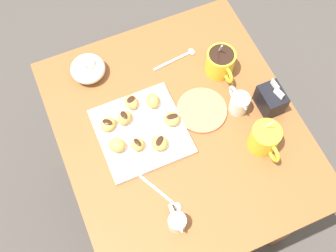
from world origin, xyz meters
TOP-DOWN VIEW (x-y plane):
  - ground_plane at (0.00, 0.00)m, footprint 8.00×8.00m
  - dining_table at (0.00, 0.00)m, footprint 0.85×0.75m
  - pastry_plate_square at (-0.03, -0.12)m, footprint 0.27×0.27m
  - coffee_mug_yellow_left at (-0.15, 0.21)m, footprint 0.13×0.09m
  - coffee_mug_yellow_right at (0.15, 0.21)m, footprint 0.13×0.09m
  - cream_pitcher_white at (0.01, 0.20)m, footprint 0.10×0.06m
  - sugar_caddy at (0.04, 0.30)m, footprint 0.09×0.07m
  - ice_cream_bowl at (-0.31, -0.20)m, footprint 0.12×0.12m
  - chocolate_sauce_pitcher at (0.27, -0.13)m, footprint 0.09×0.05m
  - saucer_coral_left at (-0.03, 0.09)m, footprint 0.16×0.16m
  - loose_spoon_near_saucer at (-0.24, 0.11)m, footprint 0.04×0.16m
  - loose_spoon_by_plate at (0.19, -0.13)m, footprint 0.15×0.08m
  - beignet_0 at (-0.03, -0.02)m, footprint 0.07×0.07m
  - chocolate_drizzle_0 at (-0.03, -0.02)m, footprint 0.02×0.04m
  - beignet_1 at (0.01, -0.15)m, footprint 0.05×0.05m
  - chocolate_drizzle_1 at (0.01, -0.15)m, footprint 0.03×0.02m
  - beignet_2 at (-0.13, -0.11)m, footprint 0.06×0.05m
  - chocolate_drizzle_2 at (-0.13, -0.11)m, footprint 0.03×0.03m
  - beignet_3 at (-0.11, -0.05)m, footprint 0.06×0.05m
  - beignet_4 at (-0.09, -0.15)m, footprint 0.06×0.06m
  - chocolate_drizzle_4 at (-0.09, -0.15)m, footprint 0.03×0.02m
  - beignet_5 at (0.03, -0.08)m, footprint 0.07×0.07m
  - chocolate_drizzle_5 at (0.03, -0.08)m, footprint 0.04×0.04m
  - beignet_6 at (-0.01, -0.21)m, footprint 0.07×0.07m
  - beignet_7 at (-0.09, -0.21)m, footprint 0.07×0.07m
  - chocolate_drizzle_7 at (-0.09, -0.21)m, footprint 0.03×0.04m

SIDE VIEW (x-z plane):
  - ground_plane at x=0.00m, z-range 0.00..0.00m
  - dining_table at x=0.00m, z-range 0.21..0.91m
  - loose_spoon_near_saucer at x=-0.24m, z-range 0.71..0.71m
  - loose_spoon_by_plate at x=0.19m, z-range 0.71..0.71m
  - saucer_coral_left at x=-0.03m, z-range 0.71..0.72m
  - pastry_plate_square at x=-0.03m, z-range 0.71..0.72m
  - chocolate_sauce_pitcher at x=0.27m, z-range 0.71..0.77m
  - beignet_7 at x=-0.09m, z-range 0.72..0.75m
  - beignet_0 at x=-0.03m, z-range 0.72..0.76m
  - beignet_2 at x=-0.13m, z-range 0.72..0.76m
  - beignet_5 at x=0.03m, z-range 0.72..0.76m
  - beignet_1 at x=0.01m, z-range 0.72..0.76m
  - beignet_3 at x=-0.11m, z-range 0.72..0.76m
  - beignet_6 at x=-0.01m, z-range 0.72..0.76m
  - beignet_4 at x=-0.09m, z-range 0.72..0.76m
  - ice_cream_bowl at x=-0.31m, z-range 0.70..0.79m
  - cream_pitcher_white at x=0.01m, z-range 0.71..0.78m
  - sugar_caddy at x=0.04m, z-range 0.69..0.80m
  - chocolate_drizzle_7 at x=-0.09m, z-range 0.75..0.76m
  - coffee_mug_yellow_left at x=-0.15m, z-range 0.69..0.82m
  - chocolate_drizzle_0 at x=-0.03m, z-range 0.76..0.76m
  - coffee_mug_yellow_right at x=0.15m, z-range 0.68..0.83m
  - chocolate_drizzle_2 at x=-0.13m, z-range 0.76..0.76m
  - chocolate_drizzle_5 at x=0.03m, z-range 0.76..0.76m
  - chocolate_drizzle_1 at x=0.01m, z-range 0.76..0.76m
  - chocolate_drizzle_4 at x=-0.09m, z-range 0.76..0.77m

